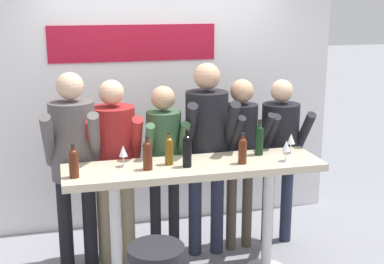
# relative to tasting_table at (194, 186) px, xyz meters

# --- Properties ---
(back_wall) EXTENTS (3.73, 0.12, 2.83)m
(back_wall) POSITION_rel_tasting_table_xyz_m (-0.00, 1.39, 0.56)
(back_wall) COLOR white
(back_wall) RESTS_ON ground_plane
(tasting_table) EXTENTS (2.13, 0.55, 1.05)m
(tasting_table) POSITION_rel_tasting_table_xyz_m (0.00, 0.00, 0.00)
(tasting_table) COLOR beige
(tasting_table) RESTS_ON ground_plane
(person_far_left) EXTENTS (0.50, 0.59, 1.77)m
(person_far_left) POSITION_rel_tasting_table_xyz_m (-0.95, 0.48, 0.23)
(person_far_left) COLOR black
(person_far_left) RESTS_ON ground_plane
(person_left) EXTENTS (0.48, 0.56, 1.69)m
(person_left) POSITION_rel_tasting_table_xyz_m (-0.60, 0.53, 0.17)
(person_left) COLOR gray
(person_left) RESTS_ON ground_plane
(person_center_left) EXTENTS (0.39, 0.51, 1.63)m
(person_center_left) POSITION_rel_tasting_table_xyz_m (-0.16, 0.47, 0.15)
(person_center_left) COLOR black
(person_center_left) RESTS_ON ground_plane
(person_center) EXTENTS (0.49, 0.60, 1.81)m
(person_center) POSITION_rel_tasting_table_xyz_m (0.23, 0.46, 0.26)
(person_center) COLOR #23283D
(person_center) RESTS_ON ground_plane
(person_center_right) EXTENTS (0.40, 0.52, 1.65)m
(person_center_right) POSITION_rel_tasting_table_xyz_m (0.57, 0.49, 0.17)
(person_center_right) COLOR #473D33
(person_center_right) RESTS_ON ground_plane
(person_right) EXTENTS (0.43, 0.52, 1.63)m
(person_right) POSITION_rel_tasting_table_xyz_m (0.98, 0.52, 0.14)
(person_right) COLOR #23283D
(person_right) RESTS_ON ground_plane
(wine_bottle_0) EXTENTS (0.07, 0.07, 0.31)m
(wine_bottle_0) POSITION_rel_tasting_table_xyz_m (0.60, 0.12, 0.33)
(wine_bottle_0) COLOR black
(wine_bottle_0) RESTS_ON tasting_table
(wine_bottle_1) EXTENTS (0.07, 0.07, 0.27)m
(wine_bottle_1) POSITION_rel_tasting_table_xyz_m (-0.20, 0.04, 0.31)
(wine_bottle_1) COLOR brown
(wine_bottle_1) RESTS_ON tasting_table
(wine_bottle_2) EXTENTS (0.07, 0.07, 0.26)m
(wine_bottle_2) POSITION_rel_tasting_table_xyz_m (0.38, -0.08, 0.31)
(wine_bottle_2) COLOR #4C1E0F
(wine_bottle_2) RESTS_ON tasting_table
(wine_bottle_3) EXTENTS (0.07, 0.07, 0.31)m
(wine_bottle_3) POSITION_rel_tasting_table_xyz_m (-0.07, -0.05, 0.33)
(wine_bottle_3) COLOR black
(wine_bottle_3) RESTS_ON tasting_table
(wine_bottle_4) EXTENTS (0.08, 0.08, 0.27)m
(wine_bottle_4) POSITION_rel_tasting_table_xyz_m (-0.39, -0.04, 0.31)
(wine_bottle_4) COLOR #4C1E0F
(wine_bottle_4) RESTS_ON tasting_table
(wine_bottle_5) EXTENTS (0.07, 0.07, 0.26)m
(wine_bottle_5) POSITION_rel_tasting_table_xyz_m (-0.96, -0.09, 0.31)
(wine_bottle_5) COLOR #4C1E0F
(wine_bottle_5) RESTS_ON tasting_table
(wine_glass_0) EXTENTS (0.07, 0.07, 0.18)m
(wine_glass_0) POSITION_rel_tasting_table_xyz_m (0.75, -0.11, 0.31)
(wine_glass_0) COLOR silver
(wine_glass_0) RESTS_ON tasting_table
(wine_glass_1) EXTENTS (0.07, 0.07, 0.18)m
(wine_glass_1) POSITION_rel_tasting_table_xyz_m (-0.57, 0.08, 0.31)
(wine_glass_1) COLOR silver
(wine_glass_1) RESTS_ON tasting_table
(wine_glass_2) EXTENTS (0.07, 0.07, 0.18)m
(wine_glass_2) POSITION_rel_tasting_table_xyz_m (0.89, 0.10, 0.31)
(wine_glass_2) COLOR silver
(wine_glass_2) RESTS_ON tasting_table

